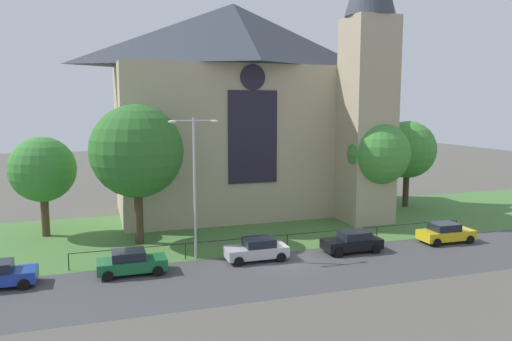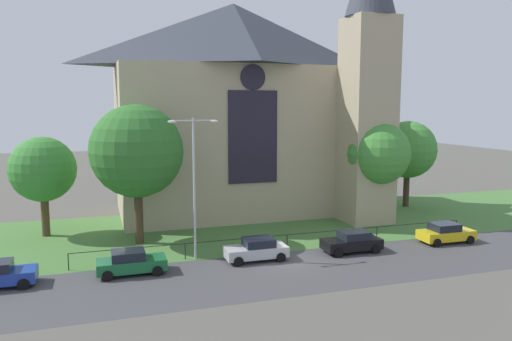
{
  "view_description": "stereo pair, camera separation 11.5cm",
  "coord_description": "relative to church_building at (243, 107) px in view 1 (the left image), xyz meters",
  "views": [
    {
      "loc": [
        -12.08,
        -29.92,
        10.39
      ],
      "look_at": [
        0.39,
        8.0,
        5.15
      ],
      "focal_mm": 34.66,
      "sensor_mm": 36.0,
      "label": 1
    },
    {
      "loc": [
        -11.97,
        -29.96,
        10.39
      ],
      "look_at": [
        0.39,
        8.0,
        5.15
      ],
      "focal_mm": 34.66,
      "sensor_mm": 36.0,
      "label": 2
    }
  ],
  "objects": [
    {
      "name": "road_asphalt",
      "position": [
        -1.75,
        -18.09,
        -10.27
      ],
      "size": [
        120.0,
        8.0,
        0.01
      ],
      "primitive_type": "cube",
      "color": "#424244",
      "rests_on": "ground"
    },
    {
      "name": "parked_car_silver",
      "position": [
        -3.65,
        -15.25,
        -9.53
      ],
      "size": [
        4.21,
        2.04,
        1.51
      ],
      "rotation": [
        0.0,
        0.0,
        3.14
      ],
      "color": "#B7B7BC",
      "rests_on": "ground"
    },
    {
      "name": "tree_left_far",
      "position": [
        -17.79,
        -3.97,
        -4.9
      ],
      "size": [
        5.17,
        5.17,
        7.99
      ],
      "color": "#4C3823",
      "rests_on": "ground"
    },
    {
      "name": "grass_verge",
      "position": [
        -1.75,
        -8.09,
        -10.27
      ],
      "size": [
        120.0,
        20.0,
        0.01
      ],
      "primitive_type": "cube",
      "color": "#477538",
      "rests_on": "ground"
    },
    {
      "name": "parked_car_yellow",
      "position": [
        11.46,
        -15.59,
        -9.53
      ],
      "size": [
        4.24,
        2.1,
        1.51
      ],
      "rotation": [
        0.0,
        0.0,
        -0.02
      ],
      "color": "gold",
      "rests_on": "ground"
    },
    {
      "name": "tree_right_near",
      "position": [
        9.8,
        -8.48,
        -4.12
      ],
      "size": [
        5.52,
        5.52,
        9.02
      ],
      "color": "brown",
      "rests_on": "ground"
    },
    {
      "name": "streetlamp_near",
      "position": [
        -7.54,
        -13.69,
        -4.29
      ],
      "size": [
        3.37,
        0.26,
        9.61
      ],
      "color": "#B2B2B7",
      "rests_on": "ground"
    },
    {
      "name": "parked_car_green",
      "position": [
        -11.94,
        -15.48,
        -9.53
      ],
      "size": [
        4.2,
        2.03,
        1.51
      ],
      "rotation": [
        0.0,
        0.0,
        -0.0
      ],
      "color": "#196033",
      "rests_on": "ground"
    },
    {
      "name": "tree_right_far",
      "position": [
        16.73,
        -2.89,
        -4.36
      ],
      "size": [
        5.84,
        5.84,
        8.86
      ],
      "color": "#423021",
      "rests_on": "ground"
    },
    {
      "name": "church_building",
      "position": [
        0.0,
        0.0,
        0.0
      ],
      "size": [
        23.2,
        16.2,
        26.0
      ],
      "color": "tan",
      "rests_on": "ground"
    },
    {
      "name": "parked_car_black",
      "position": [
        3.43,
        -15.57,
        -9.53
      ],
      "size": [
        4.22,
        2.05,
        1.51
      ],
      "rotation": [
        0.0,
        0.0,
        3.13
      ],
      "color": "black",
      "rests_on": "ground"
    },
    {
      "name": "iron_railing",
      "position": [
        -0.77,
        -13.59,
        -9.3
      ],
      "size": [
        29.87,
        0.07,
        1.13
      ],
      "color": "black",
      "rests_on": "ground"
    },
    {
      "name": "ground",
      "position": [
        -1.75,
        -6.09,
        -10.27
      ],
      "size": [
        160.0,
        160.0,
        0.0
      ],
      "primitive_type": "plane",
      "color": "#56544C"
    },
    {
      "name": "tree_left_near",
      "position": [
        -10.83,
        -8.49,
        -3.25
      ],
      "size": [
        6.95,
        6.95,
        10.53
      ],
      "color": "#423021",
      "rests_on": "ground"
    }
  ]
}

